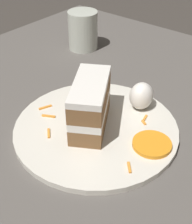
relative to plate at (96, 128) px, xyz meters
The scene contains 8 objects.
ground_plane 0.06m from the plate, 169.76° to the left, with size 6.00×6.00×0.00m, color #38332D.
dining_table 0.06m from the plate, 169.76° to the left, with size 0.91×1.00×0.02m, color #56514C.
plate is the anchor object (origin of this frame).
cake_slice 0.05m from the plate, 75.66° to the right, with size 0.14×0.11×0.09m.
cream_dollop 0.11m from the plate, 162.53° to the left, with size 0.05×0.04×0.05m, color white.
orange_garnish 0.11m from the plate, 99.69° to the left, with size 0.06×0.06×0.01m, color orange.
carrot_shreds_scatter 0.03m from the plate, 82.64° to the right, with size 0.16×0.23×0.00m.
drinking_glass 0.35m from the plate, 135.17° to the right, with size 0.08×0.08×0.10m.
Camera 1 is at (0.39, 0.26, 0.38)m, focal length 50.00 mm.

